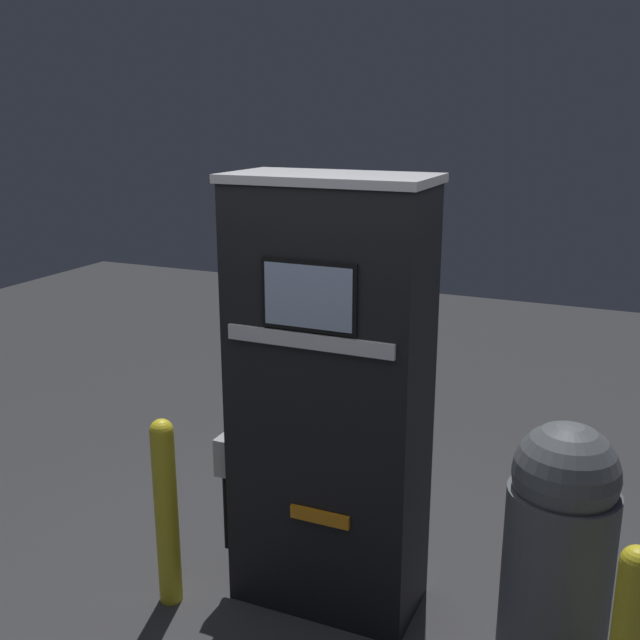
% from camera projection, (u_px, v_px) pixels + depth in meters
% --- Properties ---
extents(ground_plane, '(14.00, 14.00, 0.00)m').
position_uv_depth(ground_plane, '(310.00, 621.00, 3.68)').
color(ground_plane, '#38383A').
extents(gas_pump, '(1.02, 0.51, 2.16)m').
position_uv_depth(gas_pump, '(329.00, 400.00, 3.60)').
color(gas_pump, black).
rests_on(gas_pump, ground_plane).
extents(safety_bollard, '(0.12, 0.12, 1.00)m').
position_uv_depth(safety_bollard, '(166.00, 508.00, 3.71)').
color(safety_bollard, yellow).
rests_on(safety_bollard, ground_plane).
extents(trash_bin, '(0.47, 0.47, 1.18)m').
position_uv_depth(trash_bin, '(559.00, 548.00, 3.23)').
color(trash_bin, '#51565B').
rests_on(trash_bin, ground_plane).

